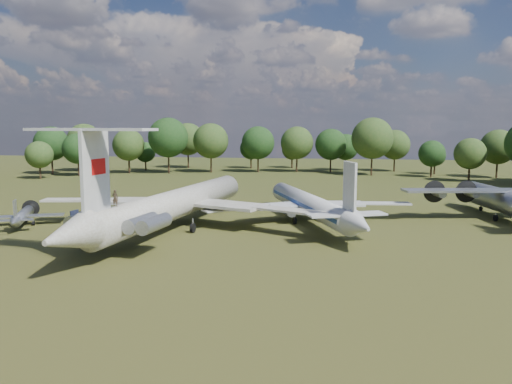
% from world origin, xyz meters
% --- Properties ---
extents(ground, '(300.00, 300.00, 0.00)m').
position_xyz_m(ground, '(0.00, 0.00, 0.00)').
color(ground, '#223712').
rests_on(ground, ground).
extents(il62_airliner, '(50.15, 61.22, 5.49)m').
position_xyz_m(il62_airliner, '(-5.37, -3.66, 2.74)').
color(il62_airliner, beige).
rests_on(il62_airliner, ground).
extents(tu104_jet, '(45.43, 51.32, 4.25)m').
position_xyz_m(tu104_jet, '(12.53, 3.58, 2.12)').
color(tu104_jet, white).
rests_on(tu104_jet, ground).
extents(an12_transport, '(37.06, 40.02, 4.60)m').
position_xyz_m(an12_transport, '(42.21, 10.15, 2.30)').
color(an12_transport, '#A5A7AD').
rests_on(an12_transport, ground).
extents(small_prop_west, '(12.17, 14.98, 1.96)m').
position_xyz_m(small_prop_west, '(-14.63, -9.18, 0.98)').
color(small_prop_west, black).
rests_on(small_prop_west, ground).
extents(small_prop_northwest, '(16.25, 18.27, 2.21)m').
position_xyz_m(small_prop_northwest, '(-27.95, -5.47, 1.11)').
color(small_prop_northwest, '#93969A').
rests_on(small_prop_northwest, ground).
extents(person_on_il62, '(0.70, 0.49, 1.84)m').
position_xyz_m(person_on_il62, '(-7.42, -18.89, 6.41)').
color(person_on_il62, olive).
rests_on(person_on_il62, il62_airliner).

